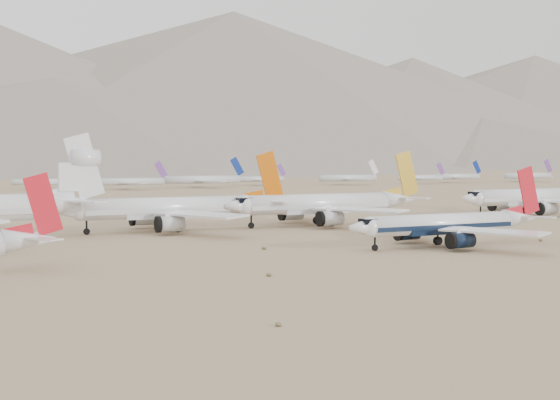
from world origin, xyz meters
The scene contains 7 objects.
ground centered at (0.00, 0.00, 0.00)m, with size 7000.00×7000.00×0.00m, color olive.
main_airliner centered at (2.79, 3.31, 4.11)m, with size 42.35×41.37×14.95m.
row2_navy_widebody centered at (78.77, 57.02, 5.10)m, with size 51.33×50.19×18.26m.
row2_gold_tail centered at (6.19, 53.82, 5.18)m, with size 52.06×50.91×18.54m.
row2_orange_tail centered at (-32.10, 56.36, 5.13)m, with size 51.26×50.14×18.28m.
distant_storage_row centered at (26.88, 304.38, 4.45)m, with size 630.11×61.81×15.77m.
foothills centered at (526.68, 1100.00, 67.15)m, with size 4637.50×1395.00×155.00m.
Camera 1 is at (-92.21, -110.79, 16.24)m, focal length 50.00 mm.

